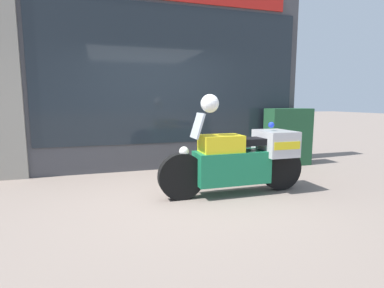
{
  "coord_description": "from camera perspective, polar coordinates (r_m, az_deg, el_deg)",
  "views": [
    {
      "loc": [
        -1.04,
        -4.15,
        1.39
      ],
      "look_at": [
        0.34,
        0.35,
        0.72
      ],
      "focal_mm": 28.0,
      "sensor_mm": 36.0,
      "label": 1
    }
  ],
  "objects": [
    {
      "name": "white_helmet",
      "position": [
        4.27,
        3.41,
        7.71
      ],
      "size": [
        0.26,
        0.26,
        0.26
      ],
      "primitive_type": "sphere",
      "color": "white",
      "rests_on": "paramedic_motorcycle"
    },
    {
      "name": "window_display",
      "position": [
        6.41,
        -3.99,
        -0.26
      ],
      "size": [
        5.12,
        0.3,
        1.89
      ],
      "color": "slate",
      "rests_on": "ground"
    },
    {
      "name": "shop_building",
      "position": [
        6.19,
        -11.63,
        12.28
      ],
      "size": [
        6.5,
        0.55,
        3.69
      ],
      "color": "#424247",
      "rests_on": "ground"
    },
    {
      "name": "utility_cabinet",
      "position": [
        6.87,
        17.78,
        1.3
      ],
      "size": [
        0.97,
        0.43,
        1.23
      ],
      "primitive_type": "cube",
      "color": "#1E4C2D",
      "rests_on": "ground"
    },
    {
      "name": "paramedic_motorcycle",
      "position": [
        4.56,
        9.52,
        -2.7
      ],
      "size": [
        2.29,
        0.64,
        1.23
      ],
      "rotation": [
        0.0,
        0.0,
        3.14
      ],
      "color": "black",
      "rests_on": "ground"
    },
    {
      "name": "ground_plane",
      "position": [
        4.5,
        -2.87,
        -9.87
      ],
      "size": [
        60.0,
        60.0,
        0.0
      ],
      "primitive_type": "plane",
      "color": "gray"
    }
  ]
}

